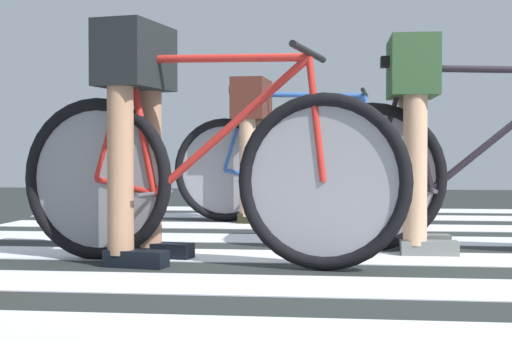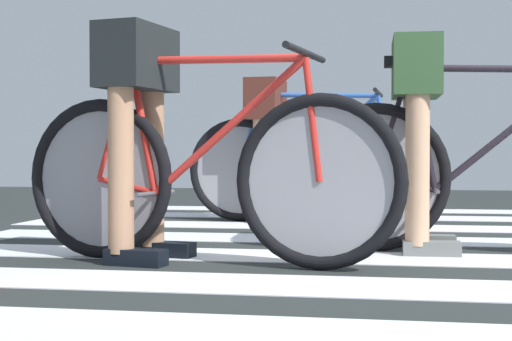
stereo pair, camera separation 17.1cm
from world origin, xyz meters
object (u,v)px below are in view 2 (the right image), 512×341
bicycle_3_of_3 (311,166)px  cyclist_1_of_3 (138,109)px  cyclist_3_of_3 (266,130)px  bicycle_1_of_3 (203,174)px  cyclist_2_of_3 (417,114)px  bicycle_2_of_3 (484,172)px

bicycle_3_of_3 → cyclist_1_of_3: bearing=-101.8°
cyclist_3_of_3 → bicycle_1_of_3: bearing=-84.8°
cyclist_2_of_3 → bicycle_3_of_3: bearing=112.1°
bicycle_2_of_3 → bicycle_1_of_3: bearing=-156.6°
bicycle_1_of_3 → bicycle_3_of_3: size_ratio=0.99×
cyclist_1_of_3 → bicycle_2_of_3: bearing=29.0°
bicycle_1_of_3 → cyclist_1_of_3: bearing=180.0°
cyclist_3_of_3 → cyclist_2_of_3: bearing=-54.1°
bicycle_1_of_3 → bicycle_2_of_3: 1.35m
cyclist_1_of_3 → cyclist_3_of_3: size_ratio=1.05×
bicycle_1_of_3 → cyclist_2_of_3: size_ratio=1.68×
bicycle_3_of_3 → cyclist_3_of_3: 0.40m
bicycle_3_of_3 → bicycle_1_of_3: bearing=-93.3°
bicycle_1_of_3 → bicycle_3_of_3: same height
bicycle_1_of_3 → cyclist_2_of_3: bearing=42.0°
bicycle_1_of_3 → bicycle_3_of_3: 2.09m
cyclist_2_of_3 → bicycle_3_of_3: 1.67m
bicycle_1_of_3 → bicycle_2_of_3: same height
cyclist_2_of_3 → cyclist_3_of_3: size_ratio=1.04×
bicycle_2_of_3 → bicycle_3_of_3: same height
cyclist_2_of_3 → bicycle_3_of_3: cyclist_2_of_3 is taller
cyclist_2_of_3 → cyclist_3_of_3: cyclist_2_of_3 is taller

